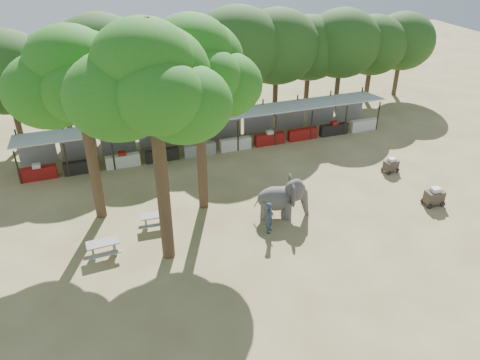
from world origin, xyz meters
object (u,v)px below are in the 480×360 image
object	(u,v)px
yard_tree_back	(194,68)
picnic_table_near	(103,247)
elephant	(283,198)
yard_tree_center	(149,84)
cart_back	(391,165)
handler	(270,218)
yard_tree_left	(76,80)
cart_front	(434,196)
picnic_table_far	(155,219)

from	to	relation	value
yard_tree_back	picnic_table_near	bearing A→B (deg)	-153.35
elephant	yard_tree_center	bearing A→B (deg)	-153.69
yard_tree_center	cart_back	world-z (taller)	yard_tree_center
yard_tree_back	picnic_table_near	size ratio (longest dim) A/B	6.60
picnic_table_near	handler	bearing A→B (deg)	-9.21
yard_tree_center	elephant	world-z (taller)	yard_tree_center
picnic_table_near	yard_tree_left	bearing A→B (deg)	85.93
yard_tree_left	cart_front	xyz separation A→B (m)	(19.49, -5.68, -7.61)
yard_tree_back	cart_back	xyz separation A→B (m)	(13.53, -0.20, -8.02)
elephant	cart_front	world-z (taller)	elephant
elephant	cart_front	xyz separation A→B (m)	(9.24, -2.00, -0.62)
yard_tree_left	yard_tree_back	world-z (taller)	yard_tree_back
handler	cart_back	world-z (taller)	handler
handler	cart_front	distance (m)	10.62
yard_tree_center	yard_tree_back	size ratio (longest dim) A/B	1.06
elephant	picnic_table_near	distance (m)	10.34
yard_tree_back	picnic_table_near	xyz separation A→B (m)	(-6.06, -3.04, -8.01)
yard_tree_back	elephant	world-z (taller)	yard_tree_back
handler	cart_back	distance (m)	11.29
picnic_table_near	cart_front	xyz separation A→B (m)	(19.55, -1.64, 0.05)
elephant	cart_front	size ratio (longest dim) A/B	2.56
yard_tree_center	cart_back	xyz separation A→B (m)	(16.53, 3.80, -8.69)
picnic_table_near	elephant	bearing A→B (deg)	-1.30
picnic_table_far	handler	bearing A→B (deg)	-20.70
cart_back	yard_tree_back	bearing A→B (deg)	169.26
yard_tree_back	cart_back	bearing A→B (deg)	-0.84
elephant	picnic_table_far	size ratio (longest dim) A/B	2.00
picnic_table_near	picnic_table_far	size ratio (longest dim) A/B	1.06
yard_tree_left	cart_back	bearing A→B (deg)	-3.51
picnic_table_near	yard_tree_back	bearing A→B (deg)	23.38
yard_tree_left	handler	bearing A→B (deg)	-29.19
cart_front	cart_back	distance (m)	4.48
yard_tree_left	handler	size ratio (longest dim) A/B	5.83
yard_tree_center	yard_tree_back	xyz separation A→B (m)	(3.00, 4.00, -0.67)
yard_tree_center	picnic_table_far	world-z (taller)	yard_tree_center
picnic_table_near	cart_front	bearing A→B (deg)	-8.07
handler	cart_front	xyz separation A→B (m)	(10.59, -0.71, -0.36)
elephant	cart_back	distance (m)	9.63
yard_tree_center	cart_front	bearing A→B (deg)	-2.36
yard_tree_left	cart_back	size ratio (longest dim) A/B	9.28
cart_back	picnic_table_far	bearing A→B (deg)	173.88
yard_tree_center	yard_tree_back	world-z (taller)	yard_tree_center
picnic_table_near	picnic_table_far	distance (m)	3.47
yard_tree_left	yard_tree_center	distance (m)	5.92
yard_tree_center	picnic_table_near	xyz separation A→B (m)	(-3.06, 0.96, -8.67)
picnic_table_near	yard_tree_center	bearing A→B (deg)	-20.72
yard_tree_back	cart_back	size ratio (longest dim) A/B	9.57
yard_tree_back	yard_tree_left	bearing A→B (deg)	170.54
picnic_table_far	cart_front	bearing A→B (deg)	-8.08
cart_back	picnic_table_near	bearing A→B (deg)	178.35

